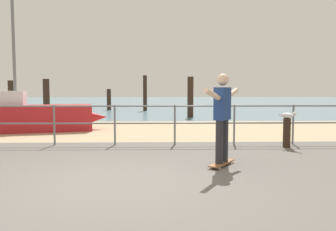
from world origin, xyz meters
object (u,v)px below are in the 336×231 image
object	(u,v)px
sailboat	(31,116)
bollard_short	(287,133)
seagull	(288,115)
skateboarder	(222,113)
skateboard	(222,163)

from	to	relation	value
sailboat	bollard_short	xyz separation A→B (m)	(7.57, -3.47, -0.16)
sailboat	seagull	size ratio (longest dim) A/B	13.84
bollard_short	seagull	xyz separation A→B (m)	(0.01, -0.01, 0.44)
bollard_short	sailboat	bearing A→B (deg)	155.35
skateboarder	bollard_short	size ratio (longest dim) A/B	2.25
seagull	skateboarder	bearing A→B (deg)	-135.50
skateboard	seagull	size ratio (longest dim) A/B	1.91
sailboat	bollard_short	bearing A→B (deg)	-24.65
sailboat	skateboarder	bearing A→B (deg)	-44.21
skateboarder	skateboard	bearing A→B (deg)	21.80
skateboard	bollard_short	distance (m)	2.80
sailboat	skateboard	world-z (taller)	sailboat
sailboat	skateboard	xyz separation A→B (m)	(5.59, -5.44, -0.46)
skateboarder	seagull	size ratio (longest dim) A/B	4.06
sailboat	skateboarder	distance (m)	7.81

